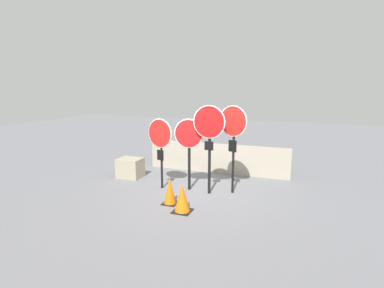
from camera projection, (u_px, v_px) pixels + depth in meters
ground_plane at (196, 192)px, 8.98m from camera, size 40.00×40.00×0.00m
fence_back at (217, 158)px, 10.91m from camera, size 5.20×0.12×1.07m
stop_sign_0 at (160, 139)px, 9.01m from camera, size 0.87×0.24×2.17m
stop_sign_1 at (189, 140)px, 8.86m from camera, size 0.87×0.18×2.18m
stop_sign_2 at (209, 132)px, 8.47m from camera, size 0.94×0.14×2.60m
stop_sign_3 at (233, 130)px, 8.53m from camera, size 0.85×0.31×2.59m
traffic_cone_0 at (182, 198)px, 7.49m from camera, size 0.47×0.47×0.73m
traffic_cone_1 at (170, 191)px, 8.00m from camera, size 0.39×0.39×0.75m
storage_crate at (130, 168)px, 10.38m from camera, size 0.81×0.64×0.67m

